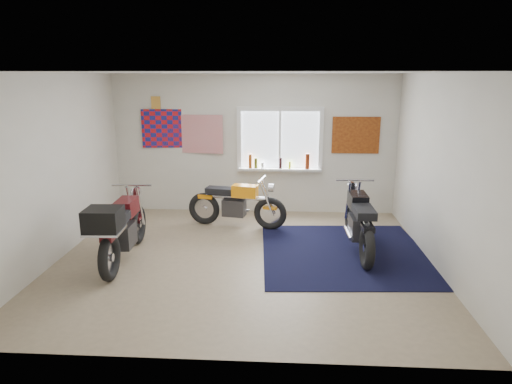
# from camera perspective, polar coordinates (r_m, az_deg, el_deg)

# --- Properties ---
(ground) EXTENTS (5.50, 5.50, 0.00)m
(ground) POSITION_cam_1_polar(r_m,az_deg,el_deg) (6.89, -1.54, -8.37)
(ground) COLOR #9E896B
(ground) RESTS_ON ground
(room_shell) EXTENTS (5.50, 5.50, 5.50)m
(room_shell) POSITION_cam_1_polar(r_m,az_deg,el_deg) (6.43, -1.64, 5.22)
(room_shell) COLOR white
(room_shell) RESTS_ON ground
(navy_rug) EXTENTS (2.64, 2.73, 0.01)m
(navy_rug) POSITION_cam_1_polar(r_m,az_deg,el_deg) (7.22, 10.99, -7.49)
(navy_rug) COLOR black
(navy_rug) RESTS_ON ground
(window_assembly) EXTENTS (1.66, 0.17, 1.26)m
(window_assembly) POSITION_cam_1_polar(r_m,az_deg,el_deg) (8.89, 2.99, 6.01)
(window_assembly) COLOR white
(window_assembly) RESTS_ON room_shell
(oil_bottles) EXTENTS (1.19, 0.09, 0.30)m
(oil_bottles) POSITION_cam_1_polar(r_m,az_deg,el_deg) (8.88, 3.02, 3.74)
(oil_bottles) COLOR #964515
(oil_bottles) RESTS_ON window_assembly
(flag_display) EXTENTS (1.60, 0.10, 1.17)m
(flag_display) POSITION_cam_1_polar(r_m,az_deg,el_deg) (9.16, -12.41, 10.86)
(flag_display) COLOR red
(flag_display) RESTS_ON room_shell
(triumph_poster) EXTENTS (0.90, 0.03, 0.70)m
(triumph_poster) POSITION_cam_1_polar(r_m,az_deg,el_deg) (8.99, 12.36, 6.95)
(triumph_poster) COLOR #A54C14
(triumph_poster) RESTS_ON room_shell
(yellow_triumph) EXTENTS (1.82, 0.59, 0.92)m
(yellow_triumph) POSITION_cam_1_polar(r_m,az_deg,el_deg) (8.19, -2.50, -1.62)
(yellow_triumph) COLOR black
(yellow_triumph) RESTS_ON ground
(black_chrome_bike) EXTENTS (0.62, 2.02, 1.04)m
(black_chrome_bike) POSITION_cam_1_polar(r_m,az_deg,el_deg) (7.23, 12.72, -3.78)
(black_chrome_bike) COLOR black
(black_chrome_bike) RESTS_ON navy_rug
(maroon_tourer) EXTENTS (0.62, 2.04, 1.04)m
(maroon_tourer) POSITION_cam_1_polar(r_m,az_deg,el_deg) (6.81, -16.60, -4.41)
(maroon_tourer) COLOR black
(maroon_tourer) RESTS_ON ground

